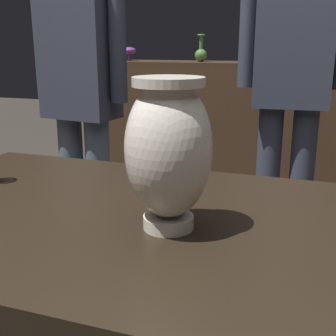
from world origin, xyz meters
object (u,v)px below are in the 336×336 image
(shelf_vase_left, at_px, (201,53))
(shelf_vase_far_left, at_px, (129,51))
(visitor_near_left, at_px, (80,83))
(vase_centerpiece, at_px, (168,150))
(visitor_center_back, at_px, (293,69))

(shelf_vase_left, bearing_deg, shelf_vase_far_left, 179.41)
(shelf_vase_far_left, xyz_separation_m, visitor_near_left, (0.29, -1.18, -0.12))
(vase_centerpiece, distance_m, shelf_vase_far_left, 2.45)
(visitor_center_back, bearing_deg, visitor_near_left, 15.65)
(visitor_center_back, height_order, visitor_near_left, visitor_center_back)
(shelf_vase_far_left, bearing_deg, visitor_center_back, -36.97)
(shelf_vase_far_left, relative_size, shelf_vase_left, 0.58)
(vase_centerpiece, distance_m, visitor_near_left, 1.28)
(shelf_vase_far_left, xyz_separation_m, shelf_vase_left, (0.52, -0.01, -0.01))
(shelf_vase_left, height_order, visitor_center_back, visitor_center_back)
(vase_centerpiece, height_order, shelf_vase_far_left, shelf_vase_far_left)
(shelf_vase_left, bearing_deg, visitor_near_left, -100.99)
(shelf_vase_left, height_order, visitor_near_left, visitor_near_left)
(shelf_vase_left, distance_m, visitor_near_left, 1.20)
(vase_centerpiece, relative_size, shelf_vase_left, 1.45)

